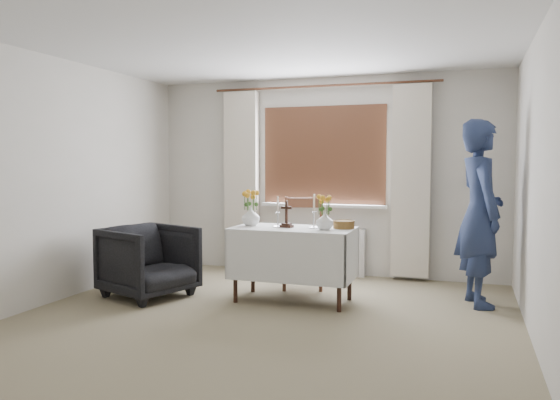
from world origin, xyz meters
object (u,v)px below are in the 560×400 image
at_px(person, 480,213).
at_px(flower_vase_left, 251,216).
at_px(altar_table, 293,265).
at_px(flower_vase_right, 325,221).
at_px(armchair, 149,261).
at_px(wooden_cross, 287,214).
at_px(wooden_chair, 303,243).

height_order(person, flower_vase_left, person).
distance_m(altar_table, flower_vase_left, 0.68).
bearing_deg(flower_vase_right, person, 20.05).
relative_size(armchair, person, 0.45).
relative_size(armchair, wooden_cross, 3.08).
height_order(altar_table, wooden_chair, wooden_chair).
bearing_deg(wooden_chair, armchair, -161.29).
xyz_separation_m(person, wooden_cross, (-1.87, -0.47, -0.03)).
relative_size(altar_table, flower_vase_left, 6.25).
distance_m(armchair, flower_vase_left, 1.19).
distance_m(altar_table, flower_vase_right, 0.59).
distance_m(armchair, flower_vase_right, 1.93).
height_order(armchair, flower_vase_left, flower_vase_left).
xyz_separation_m(altar_table, wooden_cross, (-0.07, 0.00, 0.52)).
distance_m(wooden_chair, person, 1.93).
xyz_separation_m(altar_table, person, (1.80, 0.47, 0.55)).
bearing_deg(armchair, altar_table, -58.42).
xyz_separation_m(altar_table, wooden_chair, (-0.08, 0.63, 0.13)).
distance_m(altar_table, person, 1.94).
relative_size(wooden_cross, flower_vase_right, 1.50).
distance_m(wooden_chair, flower_vase_left, 0.81).
xyz_separation_m(altar_table, armchair, (-1.51, -0.31, -0.00)).
height_order(armchair, flower_vase_right, flower_vase_right).
relative_size(altar_table, flower_vase_right, 6.88).
xyz_separation_m(person, flower_vase_right, (-1.45, -0.53, -0.07)).
distance_m(wooden_cross, flower_vase_right, 0.42).
xyz_separation_m(wooden_chair, armchair, (-1.43, -0.94, -0.13)).
height_order(wooden_cross, flower_vase_right, wooden_cross).
bearing_deg(wooden_cross, altar_table, 6.32).
distance_m(wooden_chair, armchair, 1.72).
relative_size(wooden_chair, flower_vase_right, 5.68).
bearing_deg(armchair, wooden_chair, -36.57).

